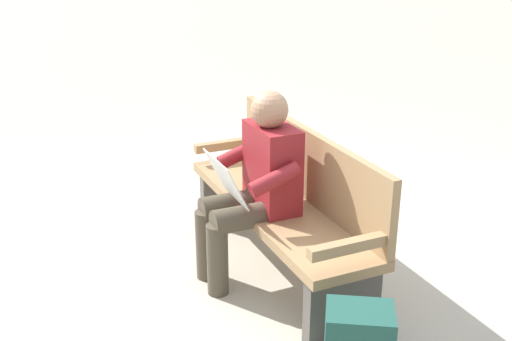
% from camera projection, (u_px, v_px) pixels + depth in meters
% --- Properties ---
extents(ground_plane, '(40.00, 40.00, 0.00)m').
position_uv_depth(ground_plane, '(276.00, 267.00, 4.01)').
color(ground_plane, '#B7AD99').
extents(bench_near, '(1.81, 0.52, 0.90)m').
position_uv_depth(bench_near, '(287.00, 200.00, 3.87)').
color(bench_near, '#9E7A51').
rests_on(bench_near, ground).
extents(person_seated, '(0.58, 0.58, 1.18)m').
position_uv_depth(person_seated, '(255.00, 183.00, 3.69)').
color(person_seated, maroon).
rests_on(person_seated, ground).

